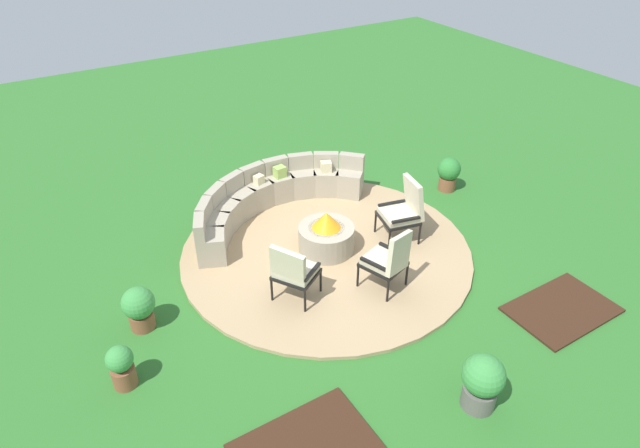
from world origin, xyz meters
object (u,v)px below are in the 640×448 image
object	(u,v)px
curved_stone_bench	(270,197)
potted_plant_2	(139,307)
potted_plant_3	(482,381)
lounge_chair_back_left	(404,209)
potted_plant_0	(449,173)
lounge_chair_front_left	(293,270)
fire_pit	(326,235)
potted_plant_1	(121,366)
lounge_chair_front_right	(389,259)

from	to	relation	value
curved_stone_bench	potted_plant_2	bearing A→B (deg)	-149.96
potted_plant_3	potted_plant_2	bearing A→B (deg)	131.57
lounge_chair_back_left	potted_plant_0	distance (m)	2.08
lounge_chair_front_left	potted_plant_0	world-z (taller)	lounge_chair_front_left
fire_pit	potted_plant_3	world-z (taller)	fire_pit
lounge_chair_front_left	potted_plant_2	bearing A→B (deg)	-139.54
potted_plant_0	potted_plant_1	xyz separation A→B (m)	(-6.79, -1.57, -0.05)
fire_pit	lounge_chair_front_right	bearing A→B (deg)	-79.00
fire_pit	potted_plant_0	bearing A→B (deg)	9.37
potted_plant_3	lounge_chair_front_left	bearing A→B (deg)	109.40
potted_plant_1	lounge_chair_front_left	bearing A→B (deg)	5.39
fire_pit	curved_stone_bench	distance (m)	1.54
lounge_chair_front_left	lounge_chair_back_left	world-z (taller)	lounge_chair_back_left
fire_pit	potted_plant_2	size ratio (longest dim) A/B	1.38
lounge_chair_front_right	lounge_chair_back_left	world-z (taller)	lounge_chair_back_left
curved_stone_bench	potted_plant_3	size ratio (longest dim) A/B	4.79
curved_stone_bench	potted_plant_3	world-z (taller)	curved_stone_bench
fire_pit	lounge_chair_back_left	world-z (taller)	lounge_chair_back_left
lounge_chair_back_left	potted_plant_0	size ratio (longest dim) A/B	1.61
lounge_chair_front_left	potted_plant_3	xyz separation A→B (m)	(0.98, -2.78, -0.18)
curved_stone_bench	lounge_chair_front_left	world-z (taller)	lounge_chair_front_left
potted_plant_2	potted_plant_3	bearing A→B (deg)	-48.43
lounge_chair_front_left	potted_plant_2	world-z (taller)	lounge_chair_front_left
potted_plant_2	potted_plant_1	bearing A→B (deg)	-118.56
lounge_chair_front_left	lounge_chair_front_right	distance (m)	1.42
curved_stone_bench	lounge_chair_front_left	xyz separation A→B (m)	(-0.80, -2.32, 0.22)
potted_plant_2	fire_pit	bearing A→B (deg)	2.68
potted_plant_1	lounge_chair_back_left	bearing A→B (deg)	7.76
potted_plant_0	lounge_chair_front_left	bearing A→B (deg)	-162.59
curved_stone_bench	lounge_chair_back_left	world-z (taller)	lounge_chair_back_left
fire_pit	lounge_chair_front_left	xyz separation A→B (m)	(-1.07, -0.81, 0.26)
lounge_chair_back_left	potted_plant_1	distance (m)	4.98
lounge_chair_front_right	potted_plant_2	bearing A→B (deg)	142.64
potted_plant_0	potted_plant_3	distance (m)	5.24
fire_pit	curved_stone_bench	bearing A→B (deg)	100.12
lounge_chair_front_left	lounge_chair_back_left	size ratio (longest dim) A/B	0.92
lounge_chair_back_left	potted_plant_3	distance (m)	3.50
lounge_chair_front_left	lounge_chair_front_right	bearing A→B (deg)	36.91
fire_pit	lounge_chair_back_left	xyz separation A→B (m)	(1.30, -0.37, 0.28)
potted_plant_2	lounge_chair_front_right	bearing A→B (deg)	-19.04
lounge_chair_back_left	potted_plant_3	world-z (taller)	lounge_chair_back_left
curved_stone_bench	lounge_chair_back_left	distance (m)	2.47
potted_plant_1	potted_plant_2	bearing A→B (deg)	61.44
fire_pit	potted_plant_2	world-z (taller)	fire_pit
curved_stone_bench	potted_plant_0	bearing A→B (deg)	-16.11
lounge_chair_back_left	fire_pit	bearing A→B (deg)	86.83
fire_pit	potted_plant_0	size ratio (longest dim) A/B	1.35
potted_plant_3	lounge_chair_back_left	bearing A→B (deg)	66.57
potted_plant_0	potted_plant_2	world-z (taller)	potted_plant_0
fire_pit	lounge_chair_front_right	xyz separation A→B (m)	(0.26, -1.32, 0.26)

